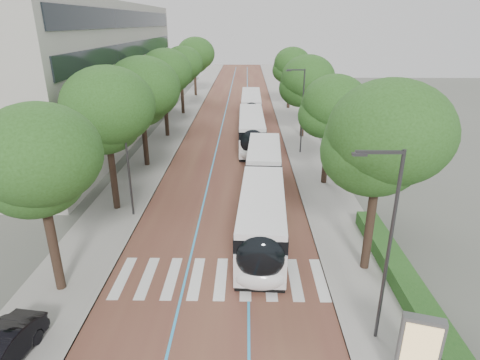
# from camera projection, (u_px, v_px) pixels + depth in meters

# --- Properties ---
(ground) EXTENTS (160.00, 160.00, 0.00)m
(ground) POSITION_uv_depth(u_px,v_px,m) (216.00, 291.00, 19.40)
(ground) COLOR #51544C
(ground) RESTS_ON ground
(road) EXTENTS (11.00, 140.00, 0.02)m
(road) POSITION_uv_depth(u_px,v_px,m) (236.00, 114.00, 56.59)
(road) COLOR brown
(road) RESTS_ON ground
(sidewalk_left) EXTENTS (4.00, 140.00, 0.12)m
(sidewalk_left) POSITION_uv_depth(u_px,v_px,m) (183.00, 113.00, 56.68)
(sidewalk_left) COLOR gray
(sidewalk_left) RESTS_ON ground
(sidewalk_right) EXTENTS (4.00, 140.00, 0.12)m
(sidewalk_right) POSITION_uv_depth(u_px,v_px,m) (289.00, 114.00, 56.46)
(sidewalk_right) COLOR gray
(sidewalk_right) RESTS_ON ground
(kerb_left) EXTENTS (0.20, 140.00, 0.14)m
(kerb_left) POSITION_uv_depth(u_px,v_px,m) (197.00, 113.00, 56.65)
(kerb_left) COLOR gray
(kerb_left) RESTS_ON ground
(kerb_right) EXTENTS (0.20, 140.00, 0.14)m
(kerb_right) POSITION_uv_depth(u_px,v_px,m) (276.00, 114.00, 56.48)
(kerb_right) COLOR gray
(kerb_right) RESTS_ON ground
(zebra_crossing) EXTENTS (10.55, 3.60, 0.01)m
(zebra_crossing) POSITION_uv_depth(u_px,v_px,m) (221.00, 278.00, 20.32)
(zebra_crossing) COLOR silver
(zebra_crossing) RESTS_ON ground
(lane_line_left) EXTENTS (0.12, 126.00, 0.01)m
(lane_line_left) POSITION_uv_depth(u_px,v_px,m) (225.00, 114.00, 56.61)
(lane_line_left) COLOR #2A96D5
(lane_line_left) RESTS_ON road
(lane_line_right) EXTENTS (0.12, 126.00, 0.01)m
(lane_line_right) POSITION_uv_depth(u_px,v_px,m) (247.00, 114.00, 56.56)
(lane_line_right) COLOR #2A96D5
(lane_line_right) RESTS_ON road
(office_building) EXTENTS (18.11, 40.00, 14.00)m
(office_building) POSITION_uv_depth(u_px,v_px,m) (53.00, 73.00, 43.15)
(office_building) COLOR #A6A39A
(office_building) RESTS_ON ground
(hedge) EXTENTS (1.20, 14.00, 0.80)m
(hedge) POSITION_uv_depth(u_px,v_px,m) (406.00, 284.00, 19.07)
(hedge) COLOR #184317
(hedge) RESTS_ON sidewalk_right
(streetlight_near) EXTENTS (1.82, 0.20, 8.00)m
(streetlight_near) POSITION_uv_depth(u_px,v_px,m) (386.00, 235.00, 14.74)
(streetlight_near) COLOR #333235
(streetlight_near) RESTS_ON sidewalk_right
(streetlight_far) EXTENTS (1.82, 0.20, 8.00)m
(streetlight_far) POSITION_uv_depth(u_px,v_px,m) (301.00, 105.00, 37.98)
(streetlight_far) COLOR #333235
(streetlight_far) RESTS_ON sidewalk_right
(lamp_post_left) EXTENTS (0.14, 0.14, 8.00)m
(lamp_post_left) POSITION_uv_depth(u_px,v_px,m) (127.00, 157.00, 25.41)
(lamp_post_left) COLOR #333235
(lamp_post_left) RESTS_ON sidewalk_left
(trees_left) EXTENTS (6.45, 60.80, 9.25)m
(trees_left) POSITION_uv_depth(u_px,v_px,m) (162.00, 79.00, 42.50)
(trees_left) COLOR black
(trees_left) RESTS_ON ground
(trees_right) EXTENTS (5.75, 47.46, 9.29)m
(trees_right) POSITION_uv_depth(u_px,v_px,m) (314.00, 91.00, 36.86)
(trees_right) COLOR black
(trees_right) RESTS_ON ground
(lead_bus) EXTENTS (3.46, 18.50, 3.20)m
(lead_bus) POSITION_uv_depth(u_px,v_px,m) (263.00, 193.00, 26.39)
(lead_bus) COLOR black
(lead_bus) RESTS_ON ground
(bus_queued_0) EXTENTS (2.63, 12.42, 3.20)m
(bus_queued_0) POSITION_uv_depth(u_px,v_px,m) (251.00, 131.00, 41.45)
(bus_queued_0) COLOR silver
(bus_queued_0) RESTS_ON ground
(bus_queued_1) EXTENTS (2.61, 12.41, 3.20)m
(bus_queued_1) POSITION_uv_depth(u_px,v_px,m) (251.00, 106.00, 53.52)
(bus_queued_1) COLOR silver
(bus_queued_1) RESTS_ON ground
(ad_panel) EXTENTS (1.42, 0.74, 2.86)m
(ad_panel) POSITION_uv_depth(u_px,v_px,m) (419.00, 350.00, 13.78)
(ad_panel) COLOR #59595B
(ad_panel) RESTS_ON sidewalk_right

